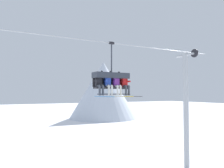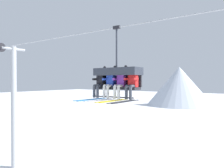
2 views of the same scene
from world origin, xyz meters
name	(u,v)px [view 2 (image 2 of 2)]	position (x,y,z in m)	size (l,w,h in m)	color
mountain_peak_west	(179,86)	(-10.63, 42.76, 4.51)	(15.12, 15.12, 9.03)	silver
lift_tower_near	(14,104)	(-7.40, -0.02, 4.22)	(0.36, 1.88, 8.11)	#9EA3A8
lift_cable	(92,32)	(0.10, -0.80, 7.83)	(16.99, 0.05, 0.05)	#9EA3A8
chairlift_chair	(118,75)	(1.34, -0.73, 5.97)	(1.94, 0.74, 2.79)	#232328
skier_black	(99,82)	(0.59, -0.94, 5.68)	(0.48, 1.70, 1.34)	black
skier_blue	(109,82)	(1.09, -0.94, 5.68)	(0.48, 1.70, 1.34)	#2847B7
skier_purple	(120,82)	(1.60, -0.94, 5.68)	(0.48, 1.70, 1.34)	purple
skier_red	(131,83)	(2.11, -0.95, 5.66)	(0.46, 1.70, 1.23)	red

